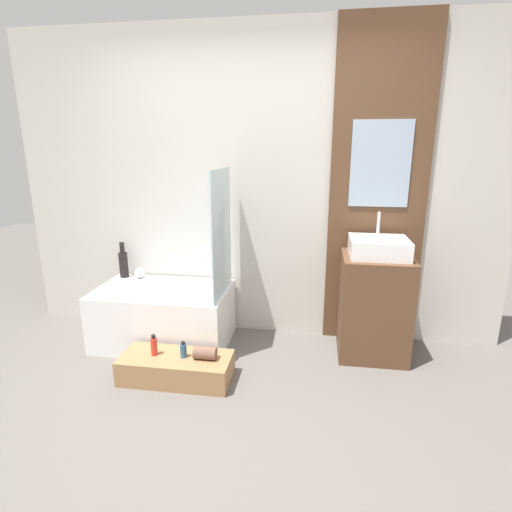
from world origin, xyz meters
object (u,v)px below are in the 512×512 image
object	(u,v)px
vase_round_light	(140,273)
sink	(379,247)
wooden_step_bench	(176,368)
bottle_soap_secondary	(183,350)
vase_tall_dark	(123,263)
bathtub	(164,315)
bottle_soap_primary	(154,346)

from	to	relation	value
vase_round_light	sink	bearing A→B (deg)	-4.80
wooden_step_bench	vase_round_light	bearing A→B (deg)	127.45
bottle_soap_secondary	sink	bearing A→B (deg)	24.16
vase_tall_dark	vase_round_light	world-z (taller)	vase_tall_dark
sink	vase_round_light	size ratio (longest dim) A/B	4.72
wooden_step_bench	vase_tall_dark	world-z (taller)	vase_tall_dark
bathtub	sink	xyz separation A→B (m)	(1.73, 0.07, 0.65)
bottle_soap_secondary	bottle_soap_primary	bearing A→B (deg)	180.00
bottle_soap_primary	vase_round_light	bearing A→B (deg)	119.43
bathtub	vase_tall_dark	xyz separation A→B (m)	(-0.46, 0.25, 0.37)
bottle_soap_secondary	bathtub	bearing A→B (deg)	122.82
bathtub	vase_round_light	xyz separation A→B (m)	(-0.31, 0.24, 0.29)
sink	vase_tall_dark	bearing A→B (deg)	175.35
sink	bottle_soap_primary	xyz separation A→B (m)	(-1.60, -0.62, -0.64)
vase_round_light	wooden_step_bench	bearing A→B (deg)	-52.55
bathtub	bottle_soap_primary	xyz separation A→B (m)	(0.13, -0.55, 0.01)
vase_tall_dark	vase_round_light	bearing A→B (deg)	-2.62
sink	vase_round_light	bearing A→B (deg)	175.20
bottle_soap_primary	bottle_soap_secondary	distance (m)	0.22
vase_round_light	bottle_soap_primary	distance (m)	0.95
vase_round_light	bathtub	bearing A→B (deg)	-37.82
bottle_soap_primary	bathtub	bearing A→B (deg)	103.80
wooden_step_bench	vase_round_light	xyz separation A→B (m)	(-0.61, 0.79, 0.44)
vase_tall_dark	wooden_step_bench	bearing A→B (deg)	-46.48
wooden_step_bench	vase_tall_dark	bearing A→B (deg)	133.52
vase_round_light	bottle_soap_primary	size ratio (longest dim) A/B	0.59
wooden_step_bench	bottle_soap_primary	world-z (taller)	bottle_soap_primary
bathtub	vase_tall_dark	bearing A→B (deg)	151.79
sink	vase_round_light	world-z (taller)	sink
bathtub	vase_round_light	world-z (taller)	vase_round_light
vase_tall_dark	vase_round_light	xyz separation A→B (m)	(0.15, -0.01, -0.09)
wooden_step_bench	bathtub	bearing A→B (deg)	118.19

